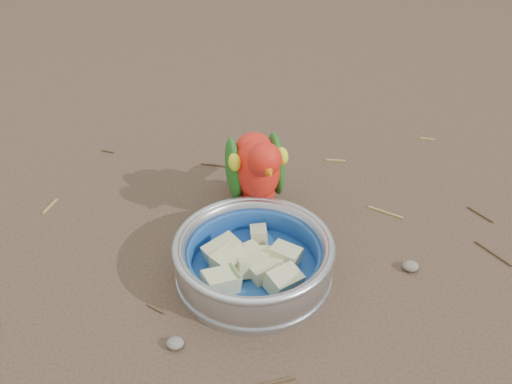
# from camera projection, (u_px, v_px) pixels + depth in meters

# --- Properties ---
(ground) EXTENTS (60.00, 60.00, 0.00)m
(ground) POSITION_uv_depth(u_px,v_px,m) (201.00, 295.00, 0.75)
(ground) COLOR #4A3629
(food_bowl) EXTENTS (0.21, 0.21, 0.02)m
(food_bowl) POSITION_uv_depth(u_px,v_px,m) (254.00, 272.00, 0.78)
(food_bowl) COLOR #B2B2BA
(food_bowl) RESTS_ON ground
(bowl_wall) EXTENTS (0.21, 0.21, 0.04)m
(bowl_wall) POSITION_uv_depth(u_px,v_px,m) (254.00, 256.00, 0.76)
(bowl_wall) COLOR #B2B2BA
(bowl_wall) RESTS_ON food_bowl
(fruit_wedges) EXTENTS (0.13, 0.13, 0.03)m
(fruit_wedges) POSITION_uv_depth(u_px,v_px,m) (254.00, 260.00, 0.76)
(fruit_wedges) COLOR #C4C28C
(fruit_wedges) RESTS_ON food_bowl
(lory_parrot) EXTENTS (0.14, 0.20, 0.15)m
(lory_parrot) POSITION_uv_depth(u_px,v_px,m) (257.00, 176.00, 0.85)
(lory_parrot) COLOR red
(lory_parrot) RESTS_ON ground
(ground_debris) EXTENTS (0.90, 0.80, 0.01)m
(ground_debris) POSITION_uv_depth(u_px,v_px,m) (221.00, 250.00, 0.82)
(ground_debris) COLOR olive
(ground_debris) RESTS_ON ground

